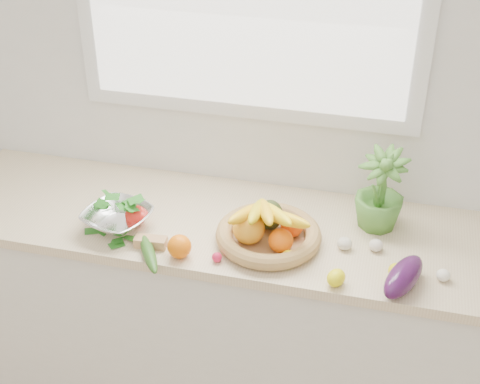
% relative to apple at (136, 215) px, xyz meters
% --- Properties ---
extents(back_wall, '(4.50, 0.02, 2.70)m').
position_rel_apple_xyz_m(back_wall, '(0.33, 0.40, 0.41)').
color(back_wall, white).
rests_on(back_wall, ground).
extents(counter_cabinet, '(2.20, 0.58, 0.86)m').
position_rel_apple_xyz_m(counter_cabinet, '(0.33, 0.10, -0.51)').
color(counter_cabinet, silver).
rests_on(counter_cabinet, ground).
extents(countertop, '(2.24, 0.62, 0.04)m').
position_rel_apple_xyz_m(countertop, '(0.33, 0.10, -0.06)').
color(countertop, beige).
rests_on(countertop, counter_cabinet).
extents(orange_loose, '(0.09, 0.09, 0.08)m').
position_rel_apple_xyz_m(orange_loose, '(0.22, -0.15, 0.00)').
color(orange_loose, orange).
rests_on(orange_loose, countertop).
extents(lemon_a, '(0.07, 0.08, 0.06)m').
position_rel_apple_xyz_m(lemon_a, '(0.59, -0.11, -0.01)').
color(lemon_a, yellow).
rests_on(lemon_a, countertop).
extents(lemon_b, '(0.08, 0.09, 0.06)m').
position_rel_apple_xyz_m(lemon_b, '(0.76, -0.17, -0.01)').
color(lemon_b, '#F9EE0D').
rests_on(lemon_b, countertop).
extents(lemon_c, '(0.10, 0.10, 0.06)m').
position_rel_apple_xyz_m(lemon_c, '(0.96, -0.09, -0.01)').
color(lemon_c, yellow).
rests_on(lemon_c, countertop).
extents(apple, '(0.09, 0.09, 0.08)m').
position_rel_apple_xyz_m(apple, '(0.00, 0.00, 0.00)').
color(apple, red).
rests_on(apple, countertop).
extents(ginger, '(0.12, 0.06, 0.04)m').
position_rel_apple_xyz_m(ginger, '(0.10, -0.12, -0.02)').
color(ginger, tan).
rests_on(ginger, countertop).
extents(garlic_a, '(0.06, 0.06, 0.04)m').
position_rel_apple_xyz_m(garlic_a, '(0.88, 0.05, -0.02)').
color(garlic_a, beige).
rests_on(garlic_a, countertop).
extents(garlic_b, '(0.06, 0.06, 0.04)m').
position_rel_apple_xyz_m(garlic_b, '(0.77, 0.04, -0.02)').
color(garlic_b, beige).
rests_on(garlic_b, countertop).
extents(garlic_c, '(0.05, 0.05, 0.04)m').
position_rel_apple_xyz_m(garlic_c, '(1.10, -0.06, -0.02)').
color(garlic_c, white).
rests_on(garlic_c, countertop).
extents(eggplant, '(0.17, 0.25, 0.09)m').
position_rel_apple_xyz_m(eggplant, '(0.97, -0.13, 0.01)').
color(eggplant, '#37103C').
rests_on(eggplant, countertop).
extents(cucumber, '(0.16, 0.22, 0.04)m').
position_rel_apple_xyz_m(cucumber, '(0.12, -0.18, -0.02)').
color(cucumber, '#225218').
rests_on(cucumber, countertop).
extents(radish, '(0.04, 0.04, 0.04)m').
position_rel_apple_xyz_m(radish, '(0.35, -0.14, -0.02)').
color(radish, '#D71A44').
rests_on(radish, countertop).
extents(potted_herb, '(0.23, 0.23, 0.32)m').
position_rel_apple_xyz_m(potted_herb, '(0.87, 0.21, 0.11)').
color(potted_herb, '#4A8530').
rests_on(potted_herb, countertop).
extents(fruit_basket, '(0.48, 0.48, 0.19)m').
position_rel_apple_xyz_m(fruit_basket, '(0.50, 0.01, 0.01)').
color(fruit_basket, tan).
rests_on(fruit_basket, countertop).
extents(colander_with_spinach, '(0.29, 0.29, 0.12)m').
position_rel_apple_xyz_m(colander_with_spinach, '(-0.05, -0.05, 0.02)').
color(colander_with_spinach, silver).
rests_on(colander_with_spinach, countertop).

